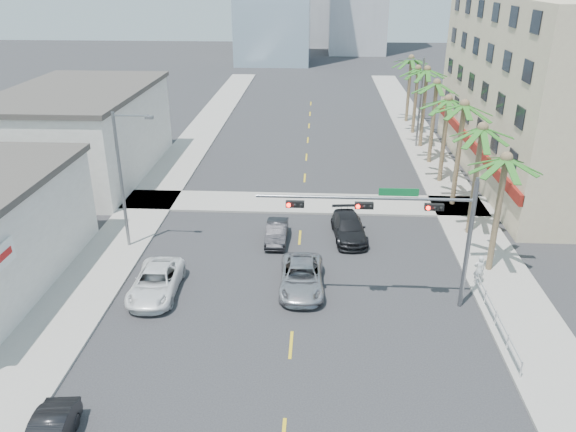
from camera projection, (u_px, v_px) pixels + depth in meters
The scene contains 23 objects.
ground at pixel (286, 403), 23.69m from camera, with size 260.00×260.00×0.00m, color #262628.
sidewalk_right at pixel (464, 217), 41.34m from camera, with size 4.00×120.00×0.15m, color gray.
sidewalk_left at pixel (144, 210), 42.55m from camera, with size 4.00×120.00×0.15m, color gray.
sidewalk_cross at pixel (303, 203), 43.77m from camera, with size 80.00×4.00×0.15m, color gray.
building_right at pixel (569, 91), 46.99m from camera, with size 15.25×28.00×15.00m.
building_left_far at pixel (82, 135), 48.83m from camera, with size 11.00×18.00×7.20m, color beige.
traffic_signal_mast at pixel (408, 220), 28.64m from camera, with size 11.12×0.54×7.20m.
palm_tree_0 at pixel (506, 160), 31.23m from camera, with size 4.80×4.80×7.80m.
palm_tree_1 at pixel (483, 129), 35.84m from camera, with size 4.80×4.80×8.16m.
palm_tree_2 at pixel (464, 106), 40.46m from camera, with size 4.80×4.80×8.52m.
palm_tree_3 at pixel (448, 100), 45.49m from camera, with size 4.80×4.80×7.80m.
palm_tree_4 at pixel (437, 84), 50.10m from camera, with size 4.80×4.80×8.16m.
palm_tree_5 at pixel (427, 70), 54.72m from camera, with size 4.80×4.80×8.52m.
palm_tree_6 at pixel (418, 69), 59.75m from camera, with size 4.80×4.80×7.80m.
palm_tree_7 at pixel (411, 59), 64.36m from camera, with size 4.80×4.80×8.16m.
streetlight_left at pixel (124, 174), 35.01m from camera, with size 2.55×0.25×9.00m.
streetlight_right at pixel (418, 98), 55.84m from camera, with size 2.55×0.25×9.00m.
guardrail at pixel (496, 317), 28.39m from camera, with size 0.08×8.08×1.00m.
car_parked_far at pixel (156, 282), 31.39m from camera, with size 2.44×5.30×1.47m, color white.
car_lane_left at pixel (277, 232), 37.58m from camera, with size 1.37×3.92×1.29m, color black.
car_lane_center at pixel (302, 277), 31.91m from camera, with size 2.45×5.31×1.47m, color #B2B2B7.
car_lane_right at pixel (349, 228), 38.01m from camera, with size 2.07×5.10×1.48m, color black.
pedestrian at pixel (479, 270), 32.15m from camera, with size 0.63×0.42×1.74m, color silver.
Camera 1 is at (1.10, -18.48, 16.76)m, focal length 35.00 mm.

